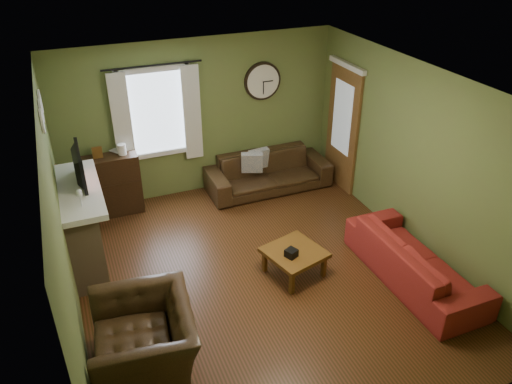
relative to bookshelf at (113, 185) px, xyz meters
name	(u,v)px	position (x,y,z in m)	size (l,w,h in m)	color
floor	(260,275)	(1.53, -2.36, -0.50)	(4.60, 5.20, 0.00)	#432510
ceiling	(261,87)	(1.53, -2.36, 2.10)	(4.60, 5.20, 0.00)	white
wall_left	(62,231)	(-0.77, -2.36, 0.80)	(0.00, 5.20, 2.60)	#5E7036
wall_right	(416,159)	(3.83, -2.36, 0.80)	(0.00, 5.20, 2.60)	#5E7036
wall_back	(200,118)	(1.53, 0.24, 0.80)	(4.60, 0.00, 2.60)	#5E7036
wall_front	(387,340)	(1.53, -4.96, 0.80)	(4.60, 0.00, 2.60)	#5E7036
fireplace	(83,229)	(-0.57, -1.21, 0.05)	(0.40, 1.40, 1.10)	tan
firebox	(100,242)	(-0.38, -1.21, -0.20)	(0.04, 0.60, 0.55)	black
mantel	(77,191)	(-0.54, -1.21, 0.64)	(0.58, 1.60, 0.08)	white
tv	(75,171)	(-0.52, -1.06, 0.86)	(0.60, 0.08, 0.35)	black
tv_screen	(80,166)	(-0.44, -1.06, 0.91)	(0.02, 0.62, 0.36)	#994C3F
medallion_left	(42,121)	(-0.75, -1.56, 1.75)	(0.28, 0.28, 0.03)	white
medallion_mid	(41,111)	(-0.75, -1.21, 1.75)	(0.28, 0.28, 0.03)	white
medallion_right	(40,101)	(-0.75, -0.86, 1.75)	(0.28, 0.28, 0.03)	white
window_pane	(156,113)	(0.83, 0.22, 1.00)	(1.00, 0.02, 1.30)	silver
curtain_rod	(152,66)	(0.83, 0.12, 1.77)	(0.03, 0.03, 1.50)	black
curtain_left	(122,123)	(0.28, 0.12, 0.95)	(0.28, 0.04, 1.55)	silver
curtain_right	(192,113)	(1.38, 0.12, 0.95)	(0.28, 0.04, 1.55)	silver
wall_clock	(263,81)	(2.63, 0.19, 1.30)	(0.64, 0.06, 0.64)	white
door	(343,129)	(3.80, -0.51, 0.55)	(0.05, 0.90, 2.10)	brown
bookshelf	(113,185)	(0.00, 0.00, 0.00)	(0.83, 0.35, 0.99)	black
book	(114,155)	(0.09, 0.09, 0.46)	(0.16, 0.21, 0.02)	#5C3A14
sofa_brown	(268,172)	(2.58, -0.19, -0.19)	(2.12, 0.83, 0.62)	#322112
pillow_left	(252,163)	(2.28, -0.19, 0.05)	(0.36, 0.11, 0.36)	#98989A
pillow_right	(258,159)	(2.43, -0.09, 0.05)	(0.36, 0.11, 0.36)	#98989A
sofa_red	(415,260)	(3.36, -3.19, -0.19)	(2.11, 0.82, 0.62)	maroon
armchair	(145,341)	(-0.18, -3.32, -0.11)	(1.18, 1.03, 0.76)	#322112
coffee_table	(294,262)	(1.96, -2.49, -0.31)	(0.70, 0.70, 0.37)	#5C3A14
tissue_box	(291,255)	(1.86, -2.58, -0.10)	(0.14, 0.14, 0.11)	black
wine_glass_a	(81,199)	(-0.52, -1.70, 0.78)	(0.07, 0.07, 0.19)	white
wine_glass_b	(80,196)	(-0.52, -1.62, 0.78)	(0.07, 0.07, 0.19)	white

